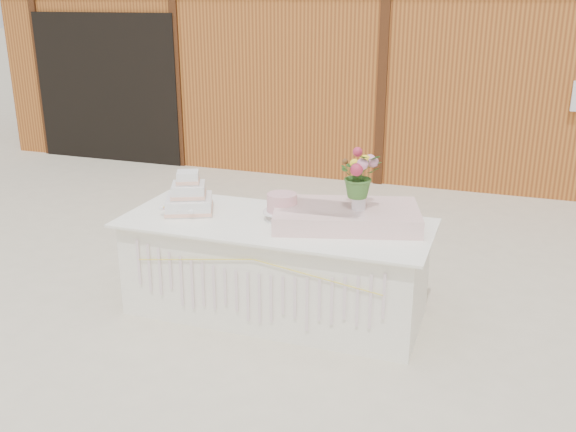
# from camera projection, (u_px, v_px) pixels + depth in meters

# --- Properties ---
(ground) EXTENTS (80.00, 80.00, 0.00)m
(ground) POSITION_uv_depth(u_px,v_px,m) (276.00, 312.00, 5.18)
(ground) COLOR beige
(ground) RESTS_ON ground
(barn) EXTENTS (12.60, 4.60, 3.30)m
(barn) POSITION_uv_depth(u_px,v_px,m) (408.00, 47.00, 9.99)
(barn) COLOR #AD6224
(barn) RESTS_ON ground
(cake_table) EXTENTS (2.40, 1.00, 0.77)m
(cake_table) POSITION_uv_depth(u_px,v_px,m) (275.00, 268.00, 5.05)
(cake_table) COLOR white
(cake_table) RESTS_ON ground
(wedding_cake) EXTENTS (0.49, 0.49, 0.33)m
(wedding_cake) POSITION_uv_depth(u_px,v_px,m) (189.00, 198.00, 5.13)
(wedding_cake) COLOR white
(wedding_cake) RESTS_ON cake_table
(pink_cake_stand) EXTENTS (0.29, 0.29, 0.21)m
(pink_cake_stand) POSITION_uv_depth(u_px,v_px,m) (282.00, 205.00, 4.92)
(pink_cake_stand) COLOR white
(pink_cake_stand) RESTS_ON cake_table
(satin_runner) EXTENTS (1.21, 0.89, 0.14)m
(satin_runner) POSITION_uv_depth(u_px,v_px,m) (346.00, 216.00, 4.85)
(satin_runner) COLOR beige
(satin_runner) RESTS_ON cake_table
(flower_vase) EXTENTS (0.10, 0.10, 0.14)m
(flower_vase) POSITION_uv_depth(u_px,v_px,m) (359.00, 200.00, 4.76)
(flower_vase) COLOR silver
(flower_vase) RESTS_ON satin_runner
(bouquet) EXTENTS (0.39, 0.37, 0.34)m
(bouquet) POSITION_uv_depth(u_px,v_px,m) (360.00, 168.00, 4.68)
(bouquet) COLOR #3B6B2A
(bouquet) RESTS_ON flower_vase
(loose_flowers) EXTENTS (0.16, 0.32, 0.02)m
(loose_flowers) POSITION_uv_depth(u_px,v_px,m) (169.00, 206.00, 5.27)
(loose_flowers) COLOR pink
(loose_flowers) RESTS_ON cake_table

